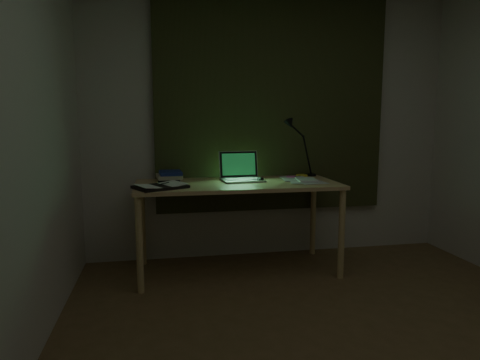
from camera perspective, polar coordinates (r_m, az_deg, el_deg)
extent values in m
cube|color=silver|center=(4.13, 4.14, 7.18)|extent=(3.50, 0.00, 2.50)
cube|color=#35391C|center=(4.09, 4.31, 9.96)|extent=(2.20, 0.06, 2.00)
ellipsoid|color=black|center=(3.72, 2.77, 0.11)|extent=(0.06, 0.09, 0.03)
cube|color=#FFF135|center=(4.09, 8.24, 0.63)|extent=(0.09, 0.09, 0.02)
cube|color=pink|center=(3.95, 6.81, 0.40)|extent=(0.10, 0.10, 0.02)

